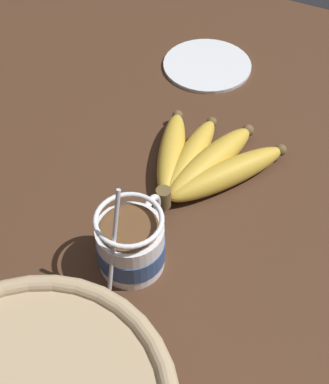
% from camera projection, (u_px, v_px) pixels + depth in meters
% --- Properties ---
extents(table, '(1.27, 1.27, 0.03)m').
position_uv_depth(table, '(157.00, 238.00, 0.71)').
color(table, '#422819').
rests_on(table, ground).
extents(coffee_mug, '(0.13, 0.08, 0.15)m').
position_uv_depth(coffee_mug, '(131.00, 244.00, 0.64)').
color(coffee_mug, silver).
rests_on(coffee_mug, table).
extents(banana_bunch, '(0.20, 0.20, 0.04)m').
position_uv_depth(banana_bunch, '(202.00, 162.00, 0.75)').
color(banana_bunch, brown).
rests_on(banana_bunch, table).
extents(small_plate, '(0.15, 0.15, 0.01)m').
position_uv_depth(small_plate, '(207.00, 65.00, 0.93)').
color(small_plate, silver).
rests_on(small_plate, table).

